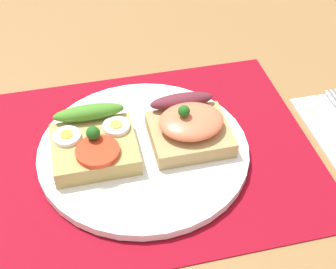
{
  "coord_description": "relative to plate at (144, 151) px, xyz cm",
  "views": [
    {
      "loc": [
        -6.41,
        -40.25,
        41.7
      ],
      "look_at": [
        3.0,
        0.0,
        2.81
      ],
      "focal_mm": 51.76,
      "sensor_mm": 36.0,
      "label": 1
    }
  ],
  "objects": [
    {
      "name": "placemat",
      "position": [
        0.0,
        0.0,
        -0.65
      ],
      "size": [
        40.81,
        31.69,
        0.3
      ],
      "primitive_type": "cube",
      "color": "maroon",
      "rests_on": "ground_plane"
    },
    {
      "name": "plate",
      "position": [
        0.0,
        0.0,
        0.0
      ],
      "size": [
        25.02,
        25.02,
        1.01
      ],
      "primitive_type": "cylinder",
      "color": "white",
      "rests_on": "placemat"
    },
    {
      "name": "sandwich_egg_tomato",
      "position": [
        -5.65,
        0.24,
        2.05
      ],
      "size": [
        9.59,
        9.98,
        4.36
      ],
      "color": "tan",
      "rests_on": "plate"
    },
    {
      "name": "ground_plane",
      "position": [
        0.0,
        0.0,
        -2.4
      ],
      "size": [
        120.0,
        90.0,
        3.2
      ],
      "primitive_type": "cube",
      "color": "olive"
    },
    {
      "name": "sandwich_salmon",
      "position": [
        5.69,
        0.17,
        2.46
      ],
      "size": [
        9.32,
        9.68,
        5.44
      ],
      "color": "tan",
      "rests_on": "plate"
    }
  ]
}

